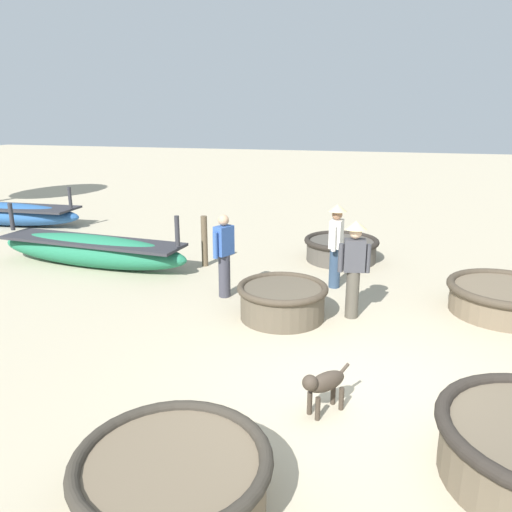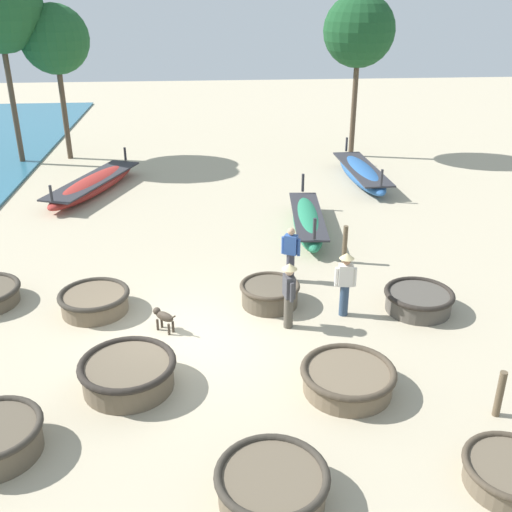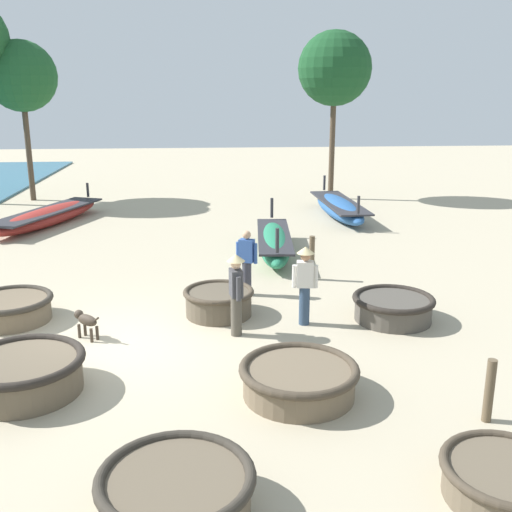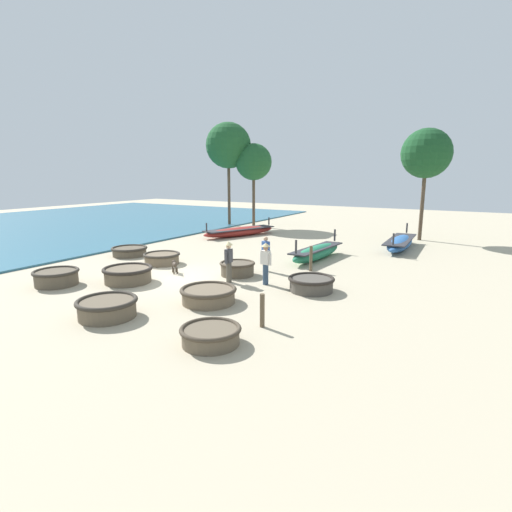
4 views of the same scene
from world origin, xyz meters
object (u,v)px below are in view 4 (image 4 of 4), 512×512
coracle_upturned (129,251)px  dog (175,265)px  coracle_front_left (107,307)px  tree_rightmost (426,154)px  coracle_weathered (211,335)px  fisherman_hauling (229,259)px  mooring_post_shoreline (262,310)px  tree_leftmost (254,162)px  coracle_tilted (56,277)px  mooring_post_mid_beach (311,258)px  coracle_front_right (208,294)px  long_boat_ochre_hull (240,231)px  fisherman_by_coracle (266,253)px  tree_left_mid (228,146)px  coracle_center (128,274)px  coracle_nearest (237,268)px  long_boat_blue_hull (400,243)px  coracle_far_left (162,258)px  fisherman_standing_right (266,261)px  long_boat_red_hull (317,252)px  coracle_beside_post (311,283)px

coracle_upturned → dog: (4.67, -1.68, 0.11)m
coracle_front_left → tree_rightmost: 21.78m
coracle_weathered → fisherman_hauling: fisherman_hauling is taller
mooring_post_shoreline → tree_leftmost: bearing=121.3°
coracle_tilted → mooring_post_mid_beach: mooring_post_mid_beach is taller
coracle_front_right → tree_rightmost: size_ratio=0.27×
dog → tree_leftmost: bearing=108.5°
long_boat_ochre_hull → mooring_post_shoreline: (9.78, -14.06, 0.16)m
fisherman_by_coracle → tree_left_mid: 17.45m
coracle_front_right → mooring_post_shoreline: mooring_post_shoreline is taller
long_boat_ochre_hull → coracle_center: bearing=-77.7°
fisherman_by_coracle → tree_leftmost: 16.47m
coracle_nearest → long_boat_blue_hull: long_boat_blue_hull is taller
fisherman_hauling → mooring_post_mid_beach: size_ratio=1.46×
coracle_front_right → tree_left_mid: tree_left_mid is taller
coracle_upturned → mooring_post_mid_beach: bearing=10.0°
fisherman_hauling → coracle_far_left: bearing=166.4°
coracle_weathered → long_boat_blue_hull: size_ratio=0.29×
fisherman_standing_right → tree_rightmost: size_ratio=0.23×
coracle_front_left → fisherman_by_coracle: bearing=80.2°
dog → coracle_nearest: bearing=22.1°
coracle_front_left → tree_leftmost: tree_leftmost is taller
coracle_nearest → long_boat_ochre_hull: bearing=122.2°
coracle_nearest → coracle_front_right: (1.20, -3.65, -0.03)m
coracle_tilted → long_boat_blue_hull: 17.99m
long_boat_blue_hull → long_boat_ochre_hull: long_boat_blue_hull is taller
coracle_front_right → fisherman_by_coracle: size_ratio=1.22×
long_boat_ochre_hull → fisherman_hauling: (6.26, -10.56, 0.63)m
coracle_upturned → long_boat_ochre_hull: (1.34, 8.81, 0.07)m
coracle_far_left → tree_left_mid: (-5.48, 13.93, 6.26)m
long_boat_red_hull → fisherman_by_coracle: (-1.04, -3.50, 0.46)m
fisherman_by_coracle → coracle_tilted: bearing=-134.2°
fisherman_standing_right → long_boat_red_hull: bearing=90.3°
long_boat_ochre_hull → long_boat_red_hull: 8.97m
coracle_front_left → fisherman_by_coracle: (1.30, 7.59, 0.52)m
coracle_far_left → tree_rightmost: bearing=55.3°
coracle_nearest → dog: size_ratio=2.75×
fisherman_hauling → long_boat_red_hull: bearing=76.6°
coracle_nearest → long_boat_ochre_hull: 11.15m
dog → mooring_post_mid_beach: 6.07m
coracle_center → dog: 2.20m
fisherman_by_coracle → fisherman_hauling: bearing=-98.7°
coracle_tilted → coracle_front_right: coracle_tilted is taller
coracle_front_left → long_boat_red_hull: 11.33m
coracle_beside_post → mooring_post_shoreline: size_ratio=1.76×
tree_leftmost → coracle_far_left: bearing=-76.6°
coracle_weathered → coracle_tilted: bearing=170.5°
long_boat_ochre_hull → long_boat_red_hull: size_ratio=1.23×
tree_rightmost → long_boat_ochre_hull: bearing=-157.9°
mooring_post_mid_beach → long_boat_blue_hull: bearing=72.7°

